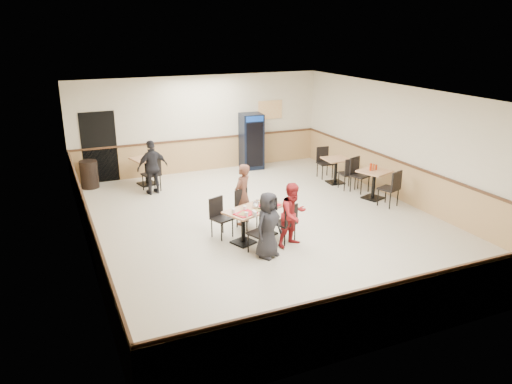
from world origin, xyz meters
name	(u,v)px	position (x,y,z in m)	size (l,w,h in m)	color
ground	(267,224)	(0.00, 0.00, 0.00)	(10.00, 10.00, 0.00)	beige
room_shell	(286,166)	(1.78, 2.55, 0.58)	(10.00, 10.00, 10.00)	silver
main_table	(254,218)	(-0.60, -0.65, 0.48)	(1.49, 1.12, 0.72)	black
main_chairs	(253,220)	(-0.65, -0.67, 0.45)	(1.68, 1.89, 0.91)	black
diner_woman_left	(268,225)	(-0.70, -1.57, 0.68)	(0.67, 0.43, 1.36)	black
diner_woman_right	(293,215)	(0.01, -1.28, 0.69)	(0.67, 0.52, 1.38)	maroon
diner_man_opposite	(243,194)	(-0.51, 0.26, 0.72)	(0.53, 0.35, 1.45)	brown
lone_diner	(153,167)	(-1.93, 3.30, 0.75)	(0.88, 0.37, 1.50)	black
tabletop_clutter	(256,208)	(-0.61, -0.75, 0.74)	(1.19, 0.87, 0.12)	red
side_table_near	(374,180)	(3.38, 0.50, 0.52)	(0.94, 0.94, 0.78)	black
side_table_near_chair_south	(389,188)	(3.38, -0.12, 0.50)	(0.46, 0.46, 0.99)	black
side_table_near_chair_north	(360,175)	(3.38, 1.13, 0.50)	(0.46, 0.46, 0.99)	black
side_table_far	(336,167)	(3.20, 2.10, 0.50)	(0.74, 0.74, 0.75)	black
side_table_far_chair_south	(347,173)	(3.20, 1.50, 0.48)	(0.44, 0.44, 0.95)	black
side_table_far_chair_north	(325,163)	(3.20, 2.70, 0.48)	(0.44, 0.44, 0.95)	black
condiment_caddy	(373,167)	(3.35, 0.55, 0.87)	(0.23, 0.06, 0.20)	#B52D0C
back_table	(146,167)	(-1.93, 4.20, 0.53)	(0.90, 0.90, 0.80)	black
back_table_chair_lone	(151,173)	(-1.93, 3.56, 0.50)	(0.47, 0.47, 1.01)	black
pepsi_cooler	(251,141)	(1.57, 4.59, 0.89)	(0.73, 0.74, 1.78)	black
trash_bin	(89,174)	(-3.50, 4.55, 0.40)	(0.50, 0.50, 0.79)	black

